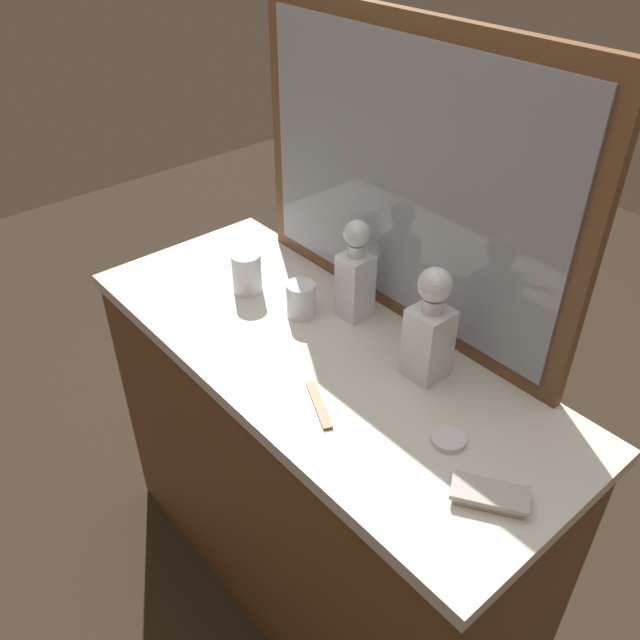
# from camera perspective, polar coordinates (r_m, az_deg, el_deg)

# --- Properties ---
(ground_plane) EXTENTS (6.00, 6.00, 0.00)m
(ground_plane) POSITION_cam_1_polar(r_m,az_deg,el_deg) (2.14, -0.00, -20.88)
(ground_plane) COLOR #2D2319
(dresser) EXTENTS (1.27, 0.52, 0.86)m
(dresser) POSITION_cam_1_polar(r_m,az_deg,el_deg) (1.80, -0.00, -13.30)
(dresser) COLOR brown
(dresser) RESTS_ON ground_plane
(dresser_mirror) EXTENTS (0.92, 0.03, 0.68)m
(dresser_mirror) POSITION_cam_1_polar(r_m,az_deg,el_deg) (1.47, 7.35, 11.89)
(dresser_mirror) COLOR brown
(dresser_mirror) RESTS_ON dresser
(crystal_decanter_center) EXTENTS (0.07, 0.07, 0.25)m
(crystal_decanter_center) POSITION_cam_1_polar(r_m,az_deg,el_deg) (1.55, 3.07, 3.56)
(crystal_decanter_center) COLOR white
(crystal_decanter_center) RESTS_ON dresser
(crystal_decanter_far_right) EXTENTS (0.08, 0.08, 0.26)m
(crystal_decanter_far_right) POSITION_cam_1_polar(r_m,az_deg,el_deg) (1.38, 9.44, -1.23)
(crystal_decanter_far_right) COLOR white
(crystal_decanter_far_right) RESTS_ON dresser
(crystal_tumbler_rear) EXTENTS (0.07, 0.07, 0.09)m
(crystal_tumbler_rear) POSITION_cam_1_polar(r_m,az_deg,el_deg) (1.58, -1.65, 1.66)
(crystal_tumbler_rear) COLOR white
(crystal_tumbler_rear) RESTS_ON dresser
(crystal_tumbler_center) EXTENTS (0.07, 0.07, 0.11)m
(crystal_tumbler_center) POSITION_cam_1_polar(r_m,az_deg,el_deg) (1.68, -6.36, 3.95)
(crystal_tumbler_center) COLOR white
(crystal_tumbler_center) RESTS_ON dresser
(silver_brush_far_left) EXTENTS (0.15, 0.12, 0.02)m
(silver_brush_far_left) POSITION_cam_1_polar(r_m,az_deg,el_deg) (1.22, 14.49, -14.52)
(silver_brush_far_left) COLOR #B7A88C
(silver_brush_far_left) RESTS_ON dresser
(porcelain_dish) EXTENTS (0.07, 0.07, 0.01)m
(porcelain_dish) POSITION_cam_1_polar(r_m,az_deg,el_deg) (1.31, 11.17, -10.05)
(porcelain_dish) COLOR silver
(porcelain_dish) RESTS_ON dresser
(tortoiseshell_comb) EXTENTS (0.14, 0.08, 0.01)m
(tortoiseshell_comb) POSITION_cam_1_polar(r_m,az_deg,el_deg) (1.35, -0.11, -7.34)
(tortoiseshell_comb) COLOR brown
(tortoiseshell_comb) RESTS_ON dresser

